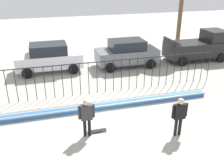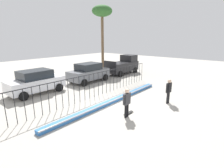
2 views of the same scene
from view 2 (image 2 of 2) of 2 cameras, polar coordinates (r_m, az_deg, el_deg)
ground_plane at (r=11.56m, az=4.14°, el=-7.25°), size 60.00×60.00×0.00m
bowl_coping_ledge at (r=12.09m, az=0.24°, el=-5.57°), size 11.00×0.40×0.27m
perimeter_fence at (r=12.98m, az=-5.99°, el=0.45°), size 14.04×0.04×1.83m
skateboarder at (r=9.65m, az=4.89°, el=-5.42°), size 0.68×0.26×1.69m
skateboard at (r=10.43m, az=5.48°, el=-9.48°), size 0.80×0.20×0.07m
camera_operator at (r=12.29m, az=18.22°, el=-1.60°), size 0.68×0.26×1.70m
parked_car_white at (r=15.11m, az=-23.84°, el=0.71°), size 4.30×2.12×1.90m
parked_car_gray at (r=17.72m, az=-7.70°, el=3.83°), size 4.30×2.12×1.90m
pickup_truck at (r=21.82m, az=3.68°, el=6.21°), size 4.70×2.12×2.24m
palm_tree_tall at (r=24.32m, az=-3.28°, el=22.14°), size 2.65×2.65×8.47m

